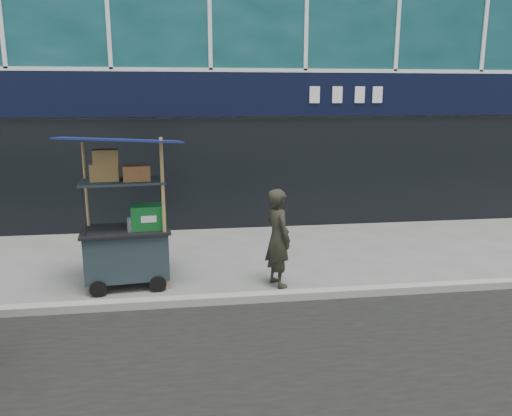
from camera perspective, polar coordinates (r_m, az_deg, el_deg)
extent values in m
plane|color=#61615D|center=(7.42, -3.15, -10.16)|extent=(80.00, 80.00, 0.00)
cube|color=gray|center=(7.22, -3.01, -10.33)|extent=(80.00, 0.18, 0.12)
cube|color=black|center=(10.69, -5.13, 12.77)|extent=(15.68, 0.06, 0.90)
cube|color=black|center=(10.86, -4.97, 3.77)|extent=(15.68, 0.04, 2.40)
cube|color=#1A282D|center=(7.93, -14.50, -5.08)|extent=(1.29, 0.83, 0.72)
cylinder|color=black|center=(7.73, -17.60, -8.83)|extent=(0.25, 0.07, 0.25)
cylinder|color=black|center=(7.70, -11.14, -8.53)|extent=(0.25, 0.07, 0.25)
cube|color=black|center=(7.83, -14.65, -2.44)|extent=(1.38, 0.92, 0.04)
cylinder|color=black|center=(7.48, -19.15, -0.56)|extent=(0.03, 0.03, 0.77)
cylinder|color=black|center=(7.45, -10.51, -0.12)|extent=(0.03, 0.03, 0.77)
cylinder|color=black|center=(8.08, -18.75, 0.41)|extent=(0.03, 0.03, 0.77)
cylinder|color=black|center=(8.05, -10.75, 0.83)|extent=(0.03, 0.03, 0.77)
cube|color=#1A282D|center=(7.67, -14.96, 2.96)|extent=(1.29, 0.83, 0.03)
cylinder|color=olive|center=(7.47, -10.48, -0.89)|extent=(0.06, 0.06, 2.30)
cylinder|color=olive|center=(8.11, -18.67, -0.65)|extent=(0.04, 0.04, 2.20)
cube|color=#0C1246|center=(7.60, -15.23, 7.53)|extent=(1.85, 1.39, 0.20)
cube|color=#0D5619|center=(7.73, -12.19, -0.98)|extent=(0.54, 0.41, 0.36)
cylinder|color=silver|center=(7.60, -14.26, -1.92)|extent=(0.07, 0.07, 0.20)
cylinder|color=#192EC2|center=(7.57, -14.31, -1.09)|extent=(0.04, 0.04, 0.02)
cube|color=olive|center=(7.71, -16.92, 3.97)|extent=(0.44, 0.34, 0.26)
cube|color=olive|center=(7.60, -13.48, 3.93)|extent=(0.41, 0.32, 0.23)
cube|color=olive|center=(7.66, -16.81, 5.66)|extent=(0.38, 0.30, 0.20)
imported|color=#27281D|center=(7.63, 2.52, -3.42)|extent=(0.53, 0.65, 1.53)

